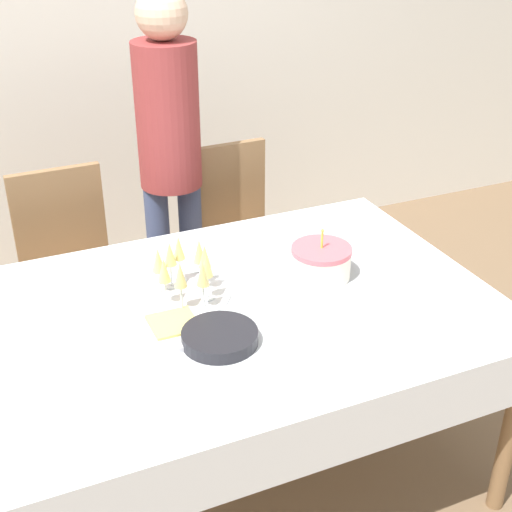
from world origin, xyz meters
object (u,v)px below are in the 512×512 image
at_px(dining_chair_far_left, 70,269).
at_px(birthday_cake, 321,262).
at_px(champagne_tray, 186,271).
at_px(person_standing, 169,142).
at_px(dining_chair_far_right, 236,237).
at_px(plate_stack_main, 220,337).

xyz_separation_m(dining_chair_far_left, birthday_cake, (0.77, -0.87, 0.30)).
height_order(champagne_tray, person_standing, person_standing).
xyz_separation_m(dining_chair_far_right, person_standing, (-0.28, 0.08, 0.49)).
height_order(dining_chair_far_right, plate_stack_main, dining_chair_far_right).
height_order(birthday_cake, person_standing, person_standing).
height_order(dining_chair_far_right, birthday_cake, birthday_cake).
height_order(plate_stack_main, person_standing, person_standing).
distance_m(champagne_tray, person_standing, 0.93).
bearing_deg(champagne_tray, person_standing, 75.36).
bearing_deg(dining_chair_far_right, birthday_cake, -91.31).
relative_size(birthday_cake, person_standing, 0.13).
height_order(dining_chair_far_right, champagne_tray, dining_chair_far_right).
bearing_deg(person_standing, birthday_cake, -74.87).
xyz_separation_m(dining_chair_far_left, plate_stack_main, (0.28, -1.11, 0.26)).
relative_size(birthday_cake, plate_stack_main, 0.91).
height_order(birthday_cake, plate_stack_main, birthday_cake).
xyz_separation_m(dining_chair_far_left, champagne_tray, (0.28, -0.81, 0.34)).
relative_size(dining_chair_far_left, person_standing, 0.57).
relative_size(dining_chair_far_left, champagne_tray, 3.24).
bearing_deg(dining_chair_far_right, plate_stack_main, -114.48).
xyz_separation_m(dining_chair_far_right, plate_stack_main, (-0.51, -1.11, 0.26)).
relative_size(dining_chair_far_left, birthday_cake, 4.36).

